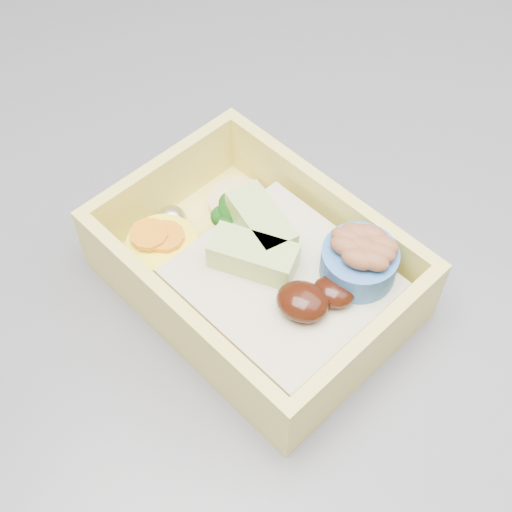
% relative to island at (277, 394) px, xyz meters
% --- Properties ---
extents(ground, '(3.50, 3.50, 0.00)m').
position_rel_island_xyz_m(ground, '(0.00, 0.10, -0.46)').
color(ground, beige).
rests_on(ground, ground).
extents(island, '(1.24, 0.84, 0.92)m').
position_rel_island_xyz_m(island, '(0.00, 0.00, 0.00)').
color(island, brown).
rests_on(island, ground).
extents(bento_box, '(0.24, 0.21, 0.08)m').
position_rel_island_xyz_m(bento_box, '(0.04, -0.13, 0.49)').
color(bento_box, '#EBDB61').
rests_on(bento_box, island).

